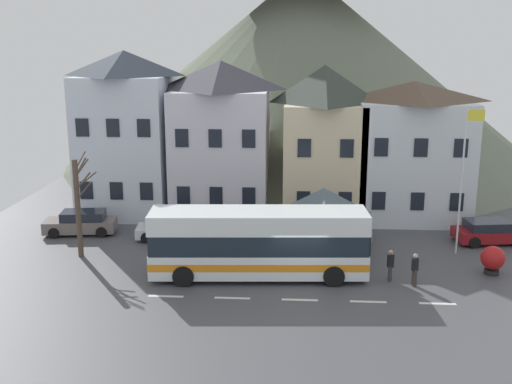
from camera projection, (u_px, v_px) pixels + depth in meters
ground_plane at (300, 284)px, 28.85m from camera, size 40.00×60.00×0.07m
townhouse_00 at (127, 133)px, 40.02m from camera, size 5.66×6.22×10.60m
townhouse_01 at (222, 138)px, 39.90m from camera, size 6.05×6.64×9.97m
townhouse_02 at (323, 142)px, 39.23m from camera, size 5.03×6.08×9.72m
townhouse_03 at (411, 150)px, 39.13m from camera, size 6.92×6.37×8.73m
hilltop_castle at (301, 63)px, 56.68m from camera, size 43.79×43.79×27.06m
transit_bus at (259, 244)px, 29.26m from camera, size 10.50×3.14×3.32m
bus_shelter at (324, 200)px, 31.96m from camera, size 3.60×3.60×3.70m
parked_car_00 at (81, 223)px, 36.22m from camera, size 4.31×2.26×1.39m
parked_car_01 at (490, 232)px, 34.62m from camera, size 4.31×2.42×1.30m
parked_car_02 at (335, 229)px, 34.99m from camera, size 4.15×2.07×1.36m
parked_car_03 at (172, 228)px, 35.36m from camera, size 4.00×2.20×1.33m
pedestrian_00 at (390, 264)px, 29.00m from camera, size 0.34×0.37×1.52m
pedestrian_01 at (415, 269)px, 28.38m from camera, size 0.34×0.38×1.59m
public_bench at (292, 237)px, 34.29m from camera, size 1.44×0.48×0.87m
flagpole at (464, 172)px, 31.88m from camera, size 0.95×0.10×7.81m
harbour_buoy at (493, 259)px, 29.84m from camera, size 1.18×1.18×1.43m
bare_tree_00 at (78, 205)px, 31.87m from camera, size 1.35×1.78×5.64m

